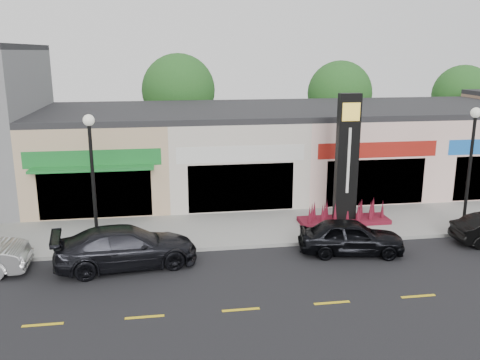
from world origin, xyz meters
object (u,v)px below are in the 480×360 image
(lamp_west_near, at_px, (92,169))
(pylon_sign, at_px, (346,178))
(lamp_east_near, at_px, (471,157))
(car_black_sedan, at_px, (351,237))
(car_dark_sedan, at_px, (126,247))

(lamp_west_near, relative_size, pylon_sign, 0.91)
(lamp_east_near, bearing_deg, lamp_west_near, 180.00)
(lamp_east_near, relative_size, car_black_sedan, 1.31)
(car_dark_sedan, distance_m, car_black_sedan, 8.86)
(lamp_east_near, xyz_separation_m, car_black_sedan, (-5.91, -1.58, -2.77))
(car_dark_sedan, bearing_deg, car_black_sedan, -98.60)
(lamp_west_near, height_order, car_black_sedan, lamp_west_near)
(pylon_sign, height_order, car_dark_sedan, pylon_sign)
(pylon_sign, xyz_separation_m, car_black_sedan, (-0.91, -3.28, -1.56))
(lamp_west_near, height_order, car_dark_sedan, lamp_west_near)
(lamp_east_near, bearing_deg, car_dark_sedan, -174.25)
(pylon_sign, relative_size, car_black_sedan, 1.44)
(lamp_west_near, distance_m, car_black_sedan, 10.58)
(pylon_sign, bearing_deg, car_dark_sedan, -161.94)
(lamp_west_near, xyz_separation_m, car_black_sedan, (10.09, -1.58, -2.77))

